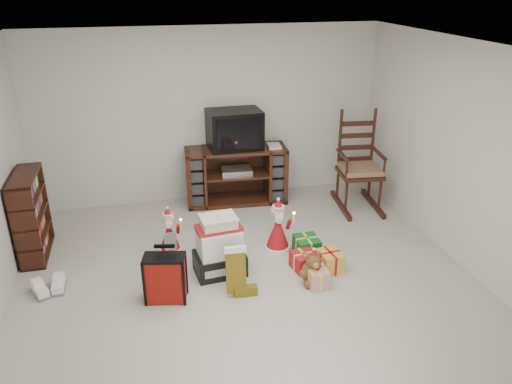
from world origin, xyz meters
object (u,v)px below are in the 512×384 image
sneaker_pair (49,288)px  gift_cluster (311,258)px  crt_television (234,129)px  gift_pile (219,249)px  rocking_chair (357,173)px  bookshelf (31,217)px  santa_figurine (278,230)px  red_suitcase (165,278)px  teddy_bear (312,269)px  mrs_claus_figurine (169,234)px  tv_stand (236,175)px

sneaker_pair → gift_cluster: (2.87, -0.23, 0.08)m
gift_cluster → crt_television: (-0.46, 2.07, 0.97)m
gift_pile → crt_television: crt_television is taller
rocking_chair → crt_television: 1.87m
gift_pile → bookshelf: bearing=150.0°
sneaker_pair → santa_figurine: bearing=-8.8°
red_suitcase → teddy_bear: red_suitcase is taller
red_suitcase → teddy_bear: bearing=10.7°
bookshelf → teddy_bear: bearing=-24.6°
sneaker_pair → red_suitcase: bearing=-35.6°
rocking_chair → crt_television: (-1.68, 0.57, 0.61)m
mrs_claus_figurine → crt_television: size_ratio=0.75×
rocking_chair → sneaker_pair: (-4.09, -1.28, -0.44)m
tv_stand → rocking_chair: rocking_chair is taller
mrs_claus_figurine → crt_television: bearing=49.4°
santa_figurine → gift_cluster: (0.25, -0.54, -0.12)m
santa_figurine → mrs_claus_figurine: size_ratio=1.16×
gift_pile → gift_cluster: bearing=-14.7°
red_suitcase → santa_figurine: santa_figurine is taller
gift_pile → gift_cluster: size_ratio=0.79×
rocking_chair → santa_figurine: rocking_chair is taller
sneaker_pair → crt_television: 3.22m
gift_pile → sneaker_pair: gift_pile is taller
tv_stand → santa_figurine: 1.52m
bookshelf → crt_television: (2.65, 0.95, 0.61)m
sneaker_pair → gift_pile: bearing=-17.3°
mrs_claus_figurine → rocking_chair: bearing=14.2°
bookshelf → mrs_claus_figurine: bearing=-11.2°
sneaker_pair → gift_cluster: size_ratio=0.42×
red_suitcase → tv_stand: bearing=74.2°
bookshelf → tv_stand: bearing=19.0°
bookshelf → sneaker_pair: (0.24, -0.90, -0.44)m
teddy_bear → mrs_claus_figurine: 1.81m
red_suitcase → santa_figurine: (1.41, 0.75, -0.01)m
rocking_chair → bookshelf: bearing=-168.1°
teddy_bear → santa_figurine: size_ratio=0.56×
rocking_chair → santa_figurine: 1.78m
rocking_chair → sneaker_pair: 4.31m
santa_figurine → mrs_claus_figurine: 1.32m
rocking_chair → santa_figurine: bearing=-139.7°
sneaker_pair → gift_cluster: bearing=-20.0°
teddy_bear → sneaker_pair: teddy_bear is taller
red_suitcase → crt_television: (1.20, 2.29, 0.84)m
crt_television → gift_cluster: bearing=-80.0°
teddy_bear → sneaker_pair: bearing=170.0°
red_suitcase → sneaker_pair: 1.30m
tv_stand → mrs_claus_figurine: 1.65m
teddy_bear → gift_cluster: (0.08, 0.26, -0.03)m
bookshelf → rocking_chair: rocking_chair is taller
gift_pile → teddy_bear: (0.95, -0.43, -0.14)m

